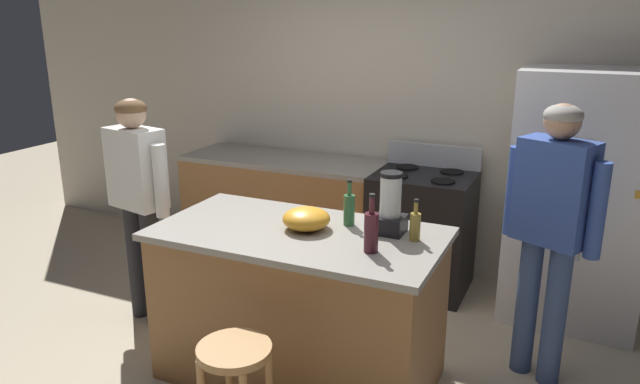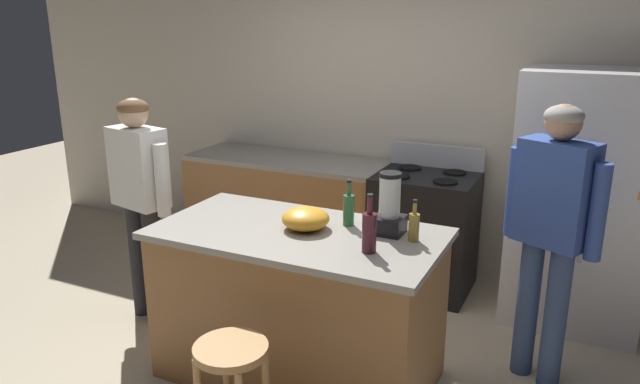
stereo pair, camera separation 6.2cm
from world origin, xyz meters
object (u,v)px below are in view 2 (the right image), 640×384
object	(u,v)px
bottle_vinegar	(414,226)
bottle_olive_oil	(349,209)
refrigerator	(581,201)
blender_appliance	(389,208)
mixing_bowl	(306,219)
kitchen_island	(298,305)
person_by_island_left	(140,189)
bottle_wine	(369,231)
stove_range	(424,231)
bar_stool	(232,371)
person_by_sink_right	(552,221)

from	to	relation	value
bottle_vinegar	bottle_olive_oil	bearing A→B (deg)	168.87
refrigerator	bottle_vinegar	xyz separation A→B (m)	(-0.79, -1.37, 0.14)
blender_appliance	mixing_bowl	world-z (taller)	blender_appliance
kitchen_island	mixing_bowl	world-z (taller)	mixing_bowl
refrigerator	mixing_bowl	distance (m)	2.03
kitchen_island	person_by_island_left	distance (m)	1.43
bottle_wine	stove_range	bearing A→B (deg)	95.36
kitchen_island	bar_stool	bearing A→B (deg)	-86.51
kitchen_island	person_by_sink_right	bearing A→B (deg)	24.46
bottle_wine	mixing_bowl	world-z (taller)	bottle_wine
kitchen_island	stove_range	world-z (taller)	stove_range
person_by_island_left	bottle_wine	xyz separation A→B (m)	(1.81, -0.31, 0.09)
person_by_island_left	person_by_sink_right	size ratio (longest dim) A/B	0.96
bar_stool	blender_appliance	bearing A→B (deg)	65.60
bottle_vinegar	bottle_olive_oil	world-z (taller)	bottle_olive_oil
bar_stool	bottle_wine	size ratio (longest dim) A/B	2.01
refrigerator	bar_stool	bearing A→B (deg)	-121.39
refrigerator	bottle_wine	bearing A→B (deg)	-120.42
bottle_wine	bottle_olive_oil	bearing A→B (deg)	127.50
refrigerator	bottle_wine	world-z (taller)	refrigerator
blender_appliance	kitchen_island	bearing A→B (deg)	-159.03
person_by_sink_right	bottle_olive_oil	xyz separation A→B (m)	(-1.09, -0.38, 0.03)
kitchen_island	refrigerator	bearing A→B (deg)	46.19
blender_appliance	bottle_wine	world-z (taller)	blender_appliance
bottle_vinegar	bottle_olive_oil	distance (m)	0.43
person_by_sink_right	bottle_olive_oil	world-z (taller)	person_by_sink_right
bar_stool	mixing_bowl	bearing A→B (deg)	91.24
kitchen_island	bottle_wine	size ratio (longest dim) A/B	5.25
refrigerator	mixing_bowl	world-z (taller)	refrigerator
bottle_olive_oil	stove_range	bearing A→B (deg)	85.44
bottle_wine	mixing_bowl	xyz separation A→B (m)	(-0.46, 0.17, -0.05)
person_by_island_left	mixing_bowl	xyz separation A→B (m)	(1.36, -0.14, 0.04)
kitchen_island	stove_range	bearing A→B (deg)	77.74
stove_range	bottle_olive_oil	xyz separation A→B (m)	(-0.10, -1.31, 0.56)
person_by_island_left	bottle_vinegar	distance (m)	1.98
person_by_sink_right	bottle_olive_oil	size ratio (longest dim) A/B	6.08
refrigerator	bar_stool	distance (m)	2.70
person_by_island_left	blender_appliance	world-z (taller)	person_by_island_left
kitchen_island	person_by_island_left	xyz separation A→B (m)	(-1.33, 0.19, 0.50)
person_by_sink_right	mixing_bowl	world-z (taller)	person_by_sink_right
kitchen_island	stove_range	xyz separation A→B (m)	(0.33, 1.52, 0.01)
stove_range	blender_appliance	distance (m)	1.48
kitchen_island	bottle_olive_oil	world-z (taller)	bottle_olive_oil
bar_stool	bottle_vinegar	distance (m)	1.22
blender_appliance	mixing_bowl	size ratio (longest dim) A/B	1.28
refrigerator	stove_range	distance (m)	1.18
refrigerator	mixing_bowl	bearing A→B (deg)	-134.11
refrigerator	blender_appliance	size ratio (longest dim) A/B	5.06
bar_stool	bottle_wine	xyz separation A→B (m)	(0.44, 0.66, 0.57)
mixing_bowl	person_by_sink_right	bearing A→B (deg)	23.25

